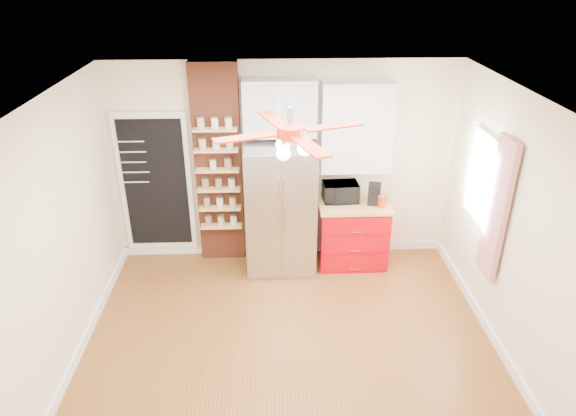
{
  "coord_description": "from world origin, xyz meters",
  "views": [
    {
      "loc": [
        -0.19,
        -4.34,
        3.84
      ],
      "look_at": [
        0.02,
        0.9,
        1.23
      ],
      "focal_mm": 32.0,
      "sensor_mm": 36.0,
      "label": 1
    }
  ],
  "objects_px": {
    "toaster_oven": "(340,192)",
    "coffee_maker": "(374,194)",
    "red_cabinet": "(352,233)",
    "canister_left": "(381,201)",
    "fridge": "(281,208)",
    "ceiling_fan": "(290,132)",
    "pantry_jar_oats": "(213,165)"
  },
  "relations": [
    {
      "from": "toaster_oven",
      "to": "coffee_maker",
      "type": "relative_size",
      "value": 1.68
    },
    {
      "from": "fridge",
      "to": "pantry_jar_oats",
      "type": "relative_size",
      "value": 14.52
    },
    {
      "from": "red_cabinet",
      "to": "canister_left",
      "type": "height_order",
      "value": "canister_left"
    },
    {
      "from": "toaster_oven",
      "to": "coffee_maker",
      "type": "bearing_deg",
      "value": -16.5
    },
    {
      "from": "canister_left",
      "to": "pantry_jar_oats",
      "type": "distance_m",
      "value": 2.22
    },
    {
      "from": "toaster_oven",
      "to": "coffee_maker",
      "type": "distance_m",
      "value": 0.44
    },
    {
      "from": "red_cabinet",
      "to": "toaster_oven",
      "type": "xyz_separation_m",
      "value": [
        -0.18,
        0.08,
        0.57
      ]
    },
    {
      "from": "red_cabinet",
      "to": "toaster_oven",
      "type": "distance_m",
      "value": 0.61
    },
    {
      "from": "coffee_maker",
      "to": "canister_left",
      "type": "height_order",
      "value": "coffee_maker"
    },
    {
      "from": "fridge",
      "to": "toaster_oven",
      "type": "relative_size",
      "value": 3.85
    },
    {
      "from": "fridge",
      "to": "toaster_oven",
      "type": "distance_m",
      "value": 0.82
    },
    {
      "from": "fridge",
      "to": "red_cabinet",
      "type": "bearing_deg",
      "value": 2.95
    },
    {
      "from": "fridge",
      "to": "pantry_jar_oats",
      "type": "bearing_deg",
      "value": 170.3
    },
    {
      "from": "fridge",
      "to": "canister_left",
      "type": "xyz_separation_m",
      "value": [
        1.3,
        -0.06,
        0.1
      ]
    },
    {
      "from": "fridge",
      "to": "coffee_maker",
      "type": "distance_m",
      "value": 1.23
    },
    {
      "from": "red_cabinet",
      "to": "ceiling_fan",
      "type": "bearing_deg",
      "value": -118.71
    },
    {
      "from": "canister_left",
      "to": "ceiling_fan",
      "type": "bearing_deg",
      "value": -128.49
    },
    {
      "from": "toaster_oven",
      "to": "canister_left",
      "type": "relative_size",
      "value": 3.09
    },
    {
      "from": "fridge",
      "to": "ceiling_fan",
      "type": "xyz_separation_m",
      "value": [
        0.05,
        -1.63,
        1.55
      ]
    },
    {
      "from": "canister_left",
      "to": "toaster_oven",
      "type": "bearing_deg",
      "value": 159.83
    },
    {
      "from": "toaster_oven",
      "to": "coffee_maker",
      "type": "xyz_separation_m",
      "value": [
        0.43,
        -0.1,
        0.01
      ]
    },
    {
      "from": "pantry_jar_oats",
      "to": "canister_left",
      "type": "bearing_deg",
      "value": -5.33
    },
    {
      "from": "canister_left",
      "to": "red_cabinet",
      "type": "bearing_deg",
      "value": 162.44
    },
    {
      "from": "red_cabinet",
      "to": "ceiling_fan",
      "type": "relative_size",
      "value": 0.67
    },
    {
      "from": "ceiling_fan",
      "to": "toaster_oven",
      "type": "distance_m",
      "value": 2.37
    },
    {
      "from": "toaster_oven",
      "to": "red_cabinet",
      "type": "bearing_deg",
      "value": -28.32
    },
    {
      "from": "fridge",
      "to": "canister_left",
      "type": "relative_size",
      "value": 11.89
    },
    {
      "from": "pantry_jar_oats",
      "to": "coffee_maker",
      "type": "bearing_deg",
      "value": -3.1
    },
    {
      "from": "ceiling_fan",
      "to": "pantry_jar_oats",
      "type": "distance_m",
      "value": 2.23
    },
    {
      "from": "ceiling_fan",
      "to": "pantry_jar_oats",
      "type": "height_order",
      "value": "ceiling_fan"
    },
    {
      "from": "toaster_oven",
      "to": "fridge",
      "type": "bearing_deg",
      "value": -173.99
    },
    {
      "from": "coffee_maker",
      "to": "canister_left",
      "type": "distance_m",
      "value": 0.14
    }
  ]
}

